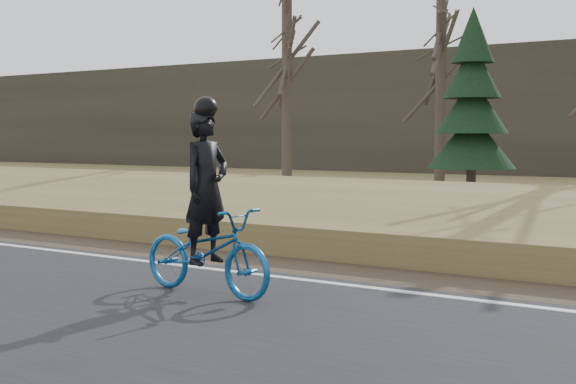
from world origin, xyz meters
The scene contains 8 objects.
ground centered at (0.00, 0.00, 0.00)m, with size 120.00×120.00×0.00m, color olive.
road centered at (0.00, -2.50, 0.03)m, with size 120.00×6.00×0.06m, color black.
edge_line centered at (0.00, 0.20, 0.07)m, with size 120.00×0.12×0.01m, color silver.
shoulder centered at (0.00, 1.20, 0.02)m, with size 120.00×1.60×0.04m, color #473A2B.
cyclist centered at (-2.93, -1.12, 0.75)m, with size 1.90×0.81×2.18m.
bare_tree_far_left centered at (-12.45, 14.73, 3.50)m, with size 0.36×0.36×7.01m, color #483D34.
bare_tree_left centered at (-8.13, 17.62, 3.57)m, with size 0.36×0.36×7.13m, color #483D34.
conifer centered at (-5.98, 14.91, 2.65)m, with size 2.60×2.60×5.61m.
Camera 1 is at (2.67, -7.91, 1.81)m, focal length 50.00 mm.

